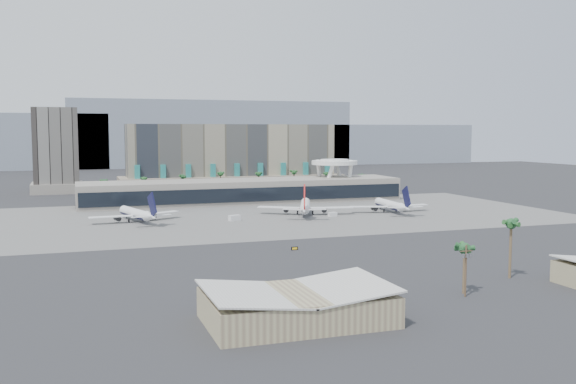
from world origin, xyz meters
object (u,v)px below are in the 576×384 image
object	(u,v)px
airliner_right	(391,205)
service_vehicle_b	(333,214)
airliner_centre	(305,206)
service_vehicle_a	(235,218)
taxiway_sign	(295,248)
utility_pole	(466,266)
airliner_left	(137,214)

from	to	relation	value
airliner_right	service_vehicle_b	xyz separation A→B (m)	(-31.43, -4.93, -2.53)
airliner_centre	service_vehicle_a	xyz separation A→B (m)	(-34.94, -8.62, -2.70)
airliner_right	taxiway_sign	distance (m)	105.59
service_vehicle_a	utility_pole	bearing A→B (deg)	-99.76
utility_pole	taxiway_sign	bearing A→B (deg)	104.88
airliner_right	taxiway_sign	bearing A→B (deg)	-130.31
utility_pole	service_vehicle_b	size ratio (longest dim) A/B	3.22
utility_pole	airliner_left	world-z (taller)	airliner_left
utility_pole	service_vehicle_a	distance (m)	139.87
service_vehicle_b	service_vehicle_a	bearing A→B (deg)	168.03
service_vehicle_b	taxiway_sign	world-z (taller)	service_vehicle_b
service_vehicle_a	taxiway_sign	world-z (taller)	service_vehicle_a
airliner_centre	service_vehicle_b	distance (m)	13.70
airliner_left	airliner_centre	xyz separation A→B (m)	(74.50, -1.36, 0.39)
utility_pole	taxiway_sign	world-z (taller)	utility_pole
airliner_left	airliner_right	world-z (taller)	airliner_left
airliner_left	service_vehicle_b	xyz separation A→B (m)	(84.00, -10.78, -2.57)
airliner_right	airliner_centre	bearing A→B (deg)	177.94
airliner_centre	service_vehicle_a	bearing A→B (deg)	-145.01
airliner_left	airliner_centre	world-z (taller)	airliner_centre
airliner_right	service_vehicle_a	distance (m)	76.01
service_vehicle_b	taxiway_sign	size ratio (longest dim) A/B	1.60
airliner_centre	airliner_right	xyz separation A→B (m)	(40.93, -4.49, -0.42)
utility_pole	airliner_centre	world-z (taller)	airliner_centre
utility_pole	taxiway_sign	xyz separation A→B (m)	(-17.86, 67.21, -6.62)
airliner_right	service_vehicle_b	size ratio (longest dim) A/B	10.76
service_vehicle_a	taxiway_sign	xyz separation A→B (m)	(1.87, -71.13, -0.69)
airliner_left	utility_pole	bearing A→B (deg)	-83.87
utility_pole	service_vehicle_a	bearing A→B (deg)	98.12
airliner_left	taxiway_sign	xyz separation A→B (m)	(41.43, -81.12, -3.01)
utility_pole	airliner_right	bearing A→B (deg)	68.49
airliner_left	service_vehicle_a	xyz separation A→B (m)	(39.56, -9.99, -2.31)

